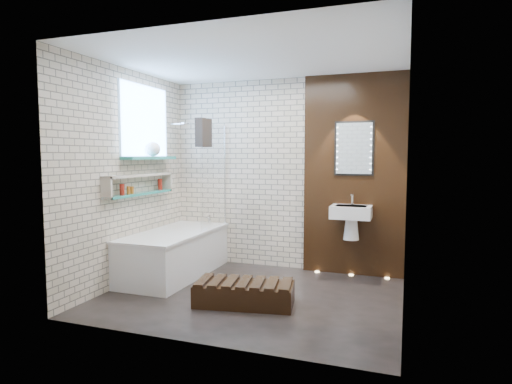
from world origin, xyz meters
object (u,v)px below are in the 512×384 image
at_px(bath_screen, 214,176).
at_px(led_mirror, 354,148).
at_px(washbasin, 351,217).
at_px(walnut_step, 244,294).
at_px(bathtub, 175,253).

relative_size(bath_screen, led_mirror, 2.00).
relative_size(bath_screen, washbasin, 2.41).
bearing_deg(washbasin, bath_screen, -174.22).
xyz_separation_m(bath_screen, walnut_step, (0.90, -1.19, -1.17)).
xyz_separation_m(led_mirror, walnut_step, (-0.92, -1.53, -1.54)).
bearing_deg(bath_screen, led_mirror, 10.66).
bearing_deg(walnut_step, bath_screen, 127.07).
xyz_separation_m(bathtub, washbasin, (2.17, 0.62, 0.50)).
relative_size(bath_screen, walnut_step, 1.37).
bearing_deg(led_mirror, bath_screen, -169.34).
bearing_deg(bathtub, walnut_step, -30.89).
bearing_deg(bathtub, washbasin, 16.01).
bearing_deg(led_mirror, washbasin, -90.00).
height_order(bathtub, walnut_step, bathtub).
height_order(bathtub, bath_screen, bath_screen).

